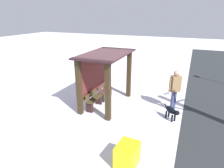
# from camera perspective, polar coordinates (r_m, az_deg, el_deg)

# --- Properties ---
(ground_plane) EXTENTS (60.00, 60.00, 0.00)m
(ground_plane) POSITION_cam_1_polar(r_m,az_deg,el_deg) (9.26, -1.56, -5.91)
(ground_plane) COLOR white
(bus_shelter) EXTENTS (3.07, 1.78, 2.45)m
(bus_shelter) POSITION_cam_1_polar(r_m,az_deg,el_deg) (8.74, -2.90, 4.25)
(bus_shelter) COLOR #332615
(bus_shelter) RESTS_ON ground
(bench_left_inside) EXTENTS (1.07, 0.34, 0.75)m
(bench_left_inside) POSITION_cam_1_polar(r_m,az_deg,el_deg) (8.79, -5.42, -5.01)
(bench_left_inside) COLOR #463A1F
(bench_left_inside) RESTS_ON ground
(bench_center_inside) EXTENTS (1.07, 0.35, 0.74)m
(bench_center_inside) POSITION_cam_1_polar(r_m,az_deg,el_deg) (9.75, -2.17, -2.32)
(bench_center_inside) COLOR #523129
(bench_center_inside) RESTS_ON ground
(person_walking) EXTENTS (0.45, 0.52, 1.82)m
(person_walking) POSITION_cam_1_polar(r_m,az_deg,el_deg) (8.75, 18.17, -0.92)
(person_walking) COLOR olive
(person_walking) RESTS_ON ground
(dog) EXTENTS (0.64, 0.67, 0.55)m
(dog) POSITION_cam_1_polar(r_m,az_deg,el_deg) (8.14, 17.31, -7.73)
(dog) COLOR black
(dog) RESTS_ON ground
(grit_bin) EXTENTS (0.74, 0.61, 0.67)m
(grit_bin) POSITION_cam_1_polar(r_m,az_deg,el_deg) (5.76, 4.54, -20.26)
(grit_bin) COLOR yellow
(grit_bin) RESTS_ON ground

